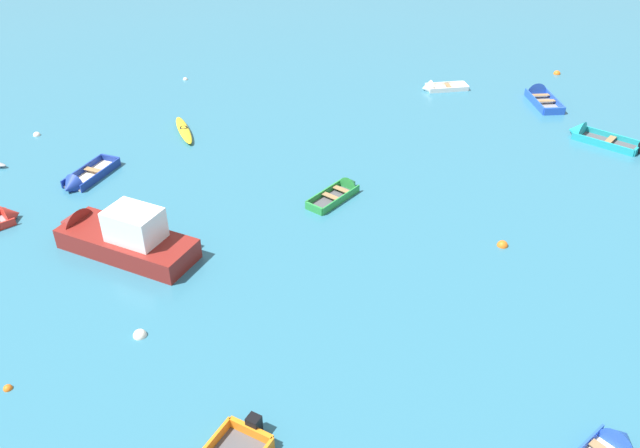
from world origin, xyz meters
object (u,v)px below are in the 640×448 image
(mooring_buoy_near_foreground, at_px, (8,389))
(mooring_buoy_between_boats_right, at_px, (37,135))
(rowboat_green_far_back, at_px, (343,190))
(mooring_buoy_midfield, at_px, (140,336))
(rowboat_blue_outer_left, at_px, (539,96))
(mooring_buoy_outer_edge, at_px, (502,246))
(mooring_buoy_far_field, at_px, (185,80))
(motor_launch_maroon_foreground_center, at_px, (117,236))
(rowboat_white_midfield_left, at_px, (434,88))
(rowboat_turquoise_near_camera, at_px, (589,135))
(mooring_buoy_trailing, at_px, (557,74))
(rowboat_deep_blue_midfield_right, at_px, (80,181))
(kayak_yellow_back_row_center, at_px, (184,130))

(mooring_buoy_near_foreground, xyz_separation_m, mooring_buoy_between_boats_right, (-5.00, 18.64, 0.00))
(rowboat_green_far_back, distance_m, mooring_buoy_midfield, 12.15)
(rowboat_blue_outer_left, xyz_separation_m, mooring_buoy_near_foreground, (-24.54, -22.52, -0.20))
(mooring_buoy_outer_edge, distance_m, mooring_buoy_far_field, 25.34)
(motor_launch_maroon_foreground_center, xyz_separation_m, rowboat_white_midfield_left, (16.42, 16.83, -0.56))
(rowboat_turquoise_near_camera, relative_size, mooring_buoy_far_field, 11.55)
(motor_launch_maroon_foreground_center, relative_size, mooring_buoy_outer_edge, 14.42)
(rowboat_blue_outer_left, xyz_separation_m, rowboat_green_far_back, (-13.06, -10.95, -0.04))
(mooring_buoy_outer_edge, bearing_deg, mooring_buoy_trailing, 64.38)
(mooring_buoy_near_foreground, relative_size, mooring_buoy_midfield, 0.61)
(rowboat_deep_blue_midfield_right, distance_m, kayak_yellow_back_row_center, 7.05)
(rowboat_deep_blue_midfield_right, bearing_deg, mooring_buoy_outer_edge, -17.67)
(rowboat_blue_outer_left, relative_size, rowboat_green_far_back, 1.22)
(rowboat_green_far_back, height_order, kayak_yellow_back_row_center, rowboat_green_far_back)
(rowboat_turquoise_near_camera, bearing_deg, rowboat_white_midfield_left, 133.32)
(mooring_buoy_between_boats_right, bearing_deg, mooring_buoy_near_foreground, -74.97)
(motor_launch_maroon_foreground_center, height_order, mooring_buoy_far_field, motor_launch_maroon_foreground_center)
(rowboat_green_far_back, relative_size, mooring_buoy_near_foreground, 10.43)
(kayak_yellow_back_row_center, bearing_deg, rowboat_turquoise_near_camera, -4.61)
(mooring_buoy_outer_edge, height_order, mooring_buoy_trailing, mooring_buoy_trailing)
(rowboat_turquoise_near_camera, xyz_separation_m, mooring_buoy_far_field, (-23.27, 10.10, -0.18))
(rowboat_white_midfield_left, height_order, mooring_buoy_between_boats_right, rowboat_white_midfield_left)
(rowboat_green_far_back, xyz_separation_m, mooring_buoy_between_boats_right, (-16.48, 7.08, -0.16))
(rowboat_white_midfield_left, distance_m, mooring_buoy_trailing, 9.26)
(mooring_buoy_outer_edge, height_order, mooring_buoy_far_field, mooring_buoy_outer_edge)
(rowboat_deep_blue_midfield_right, relative_size, rowboat_green_far_back, 1.22)
(mooring_buoy_between_boats_right, bearing_deg, rowboat_turquoise_near_camera, -3.48)
(motor_launch_maroon_foreground_center, distance_m, rowboat_turquoise_near_camera, 25.27)
(mooring_buoy_midfield, bearing_deg, rowboat_green_far_back, 50.20)
(rowboat_turquoise_near_camera, bearing_deg, rowboat_blue_outer_left, 98.47)
(motor_launch_maroon_foreground_center, relative_size, rowboat_white_midfield_left, 2.17)
(motor_launch_maroon_foreground_center, bearing_deg, kayak_yellow_back_row_center, 83.93)
(rowboat_blue_outer_left, relative_size, rowboat_white_midfield_left, 1.20)
(rowboat_white_midfield_left, height_order, mooring_buoy_trailing, rowboat_white_midfield_left)
(kayak_yellow_back_row_center, bearing_deg, motor_launch_maroon_foreground_center, -96.07)
(rowboat_green_far_back, bearing_deg, mooring_buoy_between_boats_right, 156.76)
(motor_launch_maroon_foreground_center, distance_m, rowboat_green_far_back, 10.42)
(mooring_buoy_between_boats_right, bearing_deg, motor_launch_maroon_foreground_center, -58.26)
(mooring_buoy_trailing, xyz_separation_m, mooring_buoy_far_field, (-25.14, 0.13, 0.00))
(rowboat_turquoise_near_camera, distance_m, mooring_buoy_far_field, 25.37)
(mooring_buoy_outer_edge, bearing_deg, mooring_buoy_between_boats_right, 152.81)
(rowboat_turquoise_near_camera, bearing_deg, mooring_buoy_between_boats_right, 176.52)
(mooring_buoy_outer_edge, bearing_deg, motor_launch_maroon_foreground_center, 178.23)
(kayak_yellow_back_row_center, bearing_deg, rowboat_deep_blue_midfield_right, -127.07)
(rowboat_turquoise_near_camera, relative_size, mooring_buoy_outer_edge, 7.95)
(rowboat_turquoise_near_camera, xyz_separation_m, rowboat_deep_blue_midfield_right, (-26.53, -3.83, -0.00))
(rowboat_green_far_back, height_order, mooring_buoy_midfield, rowboat_green_far_back)
(rowboat_blue_outer_left, xyz_separation_m, mooring_buoy_far_field, (-22.42, 4.37, -0.20))
(rowboat_deep_blue_midfield_right, bearing_deg, rowboat_green_far_back, -6.34)
(rowboat_turquoise_near_camera, xyz_separation_m, kayak_yellow_back_row_center, (-22.28, 1.80, -0.01))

